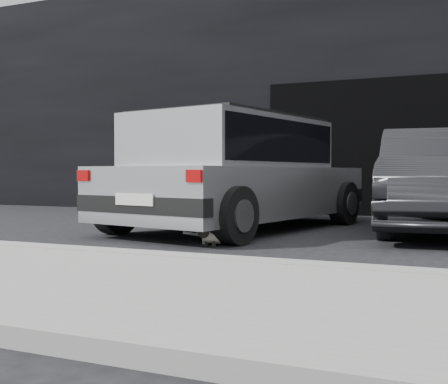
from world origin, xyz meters
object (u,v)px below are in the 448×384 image
at_px(silver_hatchback, 237,168).
at_px(cat_siamese, 216,235).
at_px(cat_white, 219,230).
at_px(second_car, 440,180).

distance_m(silver_hatchback, cat_siamese, 1.94).
bearing_deg(cat_white, cat_siamese, -6.76).
relative_size(silver_hatchback, second_car, 1.07).
xyz_separation_m(second_car, cat_white, (-2.30, -2.39, -0.56)).
bearing_deg(cat_white, second_car, 117.87).
height_order(cat_siamese, cat_white, cat_white).
bearing_deg(second_car, cat_siamese, -136.27).
relative_size(cat_siamese, cat_white, 1.00).
relative_size(second_car, cat_white, 6.53).
xyz_separation_m(silver_hatchback, cat_siamese, (0.45, -1.72, -0.78)).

